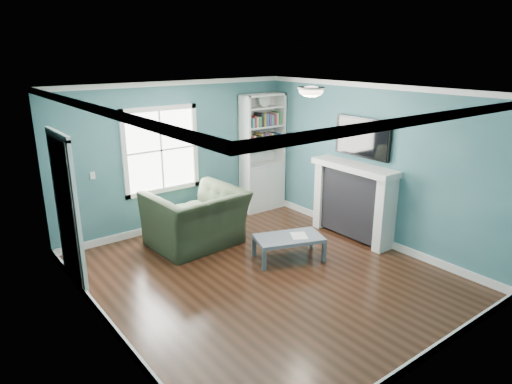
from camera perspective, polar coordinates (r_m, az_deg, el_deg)
floor at (r=6.65m, az=1.05°, el=-10.39°), size 5.00×5.00×0.00m
room_walls at (r=6.08m, az=1.13°, el=2.91°), size 5.00×5.00×5.00m
trim at (r=6.18m, az=1.11°, el=-0.19°), size 4.50×5.00×2.60m
window at (r=8.02m, az=-11.78°, el=5.14°), size 1.40×0.06×1.50m
bookshelf at (r=9.06m, az=0.79°, el=3.48°), size 0.90×0.35×2.31m
fireplace at (r=7.89m, az=12.06°, el=-1.22°), size 0.44×1.58×1.30m
tv at (r=7.71m, az=13.16°, el=6.65°), size 0.06×1.10×0.65m
door at (r=6.50m, az=-22.61°, el=-2.20°), size 0.12×0.98×2.17m
ceiling_fixture at (r=6.58m, az=6.91°, el=12.45°), size 0.38×0.38×0.15m
light_switch at (r=7.65m, az=-19.74°, el=1.96°), size 0.08×0.01×0.12m
recliner at (r=7.45m, az=-7.56°, el=-2.19°), size 1.48×1.02×1.25m
coffee_table at (r=7.03m, az=4.13°, el=-5.94°), size 1.15×0.87×0.37m
paper_sheet at (r=7.06m, az=5.40°, el=-5.44°), size 0.35×0.37×0.00m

